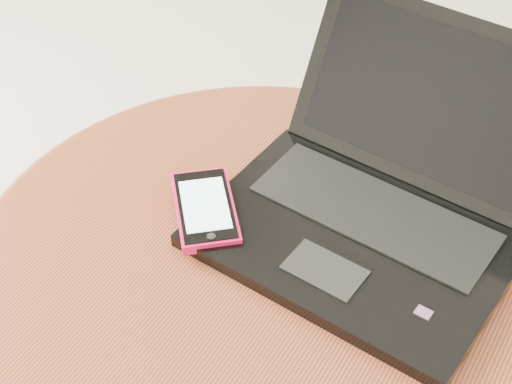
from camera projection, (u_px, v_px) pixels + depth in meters
The scene contains 4 objects.
table at pixel (261, 321), 0.92m from camera, with size 0.65×0.65×0.51m.
laptop at pixel (376, 199), 0.86m from camera, with size 0.34×0.34×0.19m.
phone_black at pixel (211, 209), 0.89m from camera, with size 0.12×0.11×0.01m.
phone_pink at pixel (205, 209), 0.88m from camera, with size 0.13×0.13×0.01m.
Camera 1 is at (0.34, -0.45, 1.14)m, focal length 55.73 mm.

